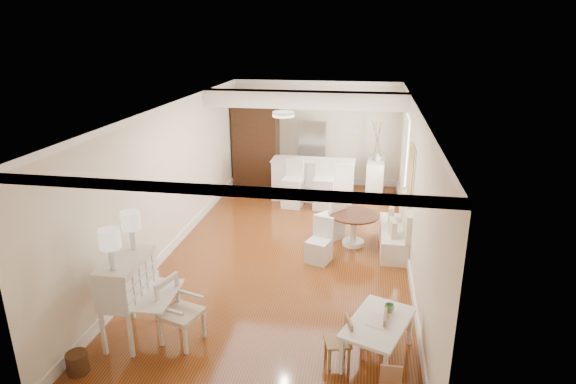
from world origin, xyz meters
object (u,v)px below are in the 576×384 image
(bar_stool_right, at_px, (324,184))
(breakfast_counter, at_px, (313,180))
(bar_stool_left, at_px, (292,184))
(kids_chair_a, at_px, (338,341))
(sideboard, at_px, (375,178))
(gustavian_armchair, at_px, (181,312))
(slip_chair_near, at_px, (319,241))
(fridge, at_px, (325,155))
(kids_table, at_px, (377,340))
(wicker_basket, at_px, (78,363))
(secretary_bureau, at_px, (129,298))
(pantry_cabinet, at_px, (256,143))
(dining_table, at_px, (354,230))
(slip_chair_far, at_px, (330,215))
(kids_chair_b, at_px, (373,334))

(bar_stool_right, bearing_deg, breakfast_counter, 118.97)
(bar_stool_left, bearing_deg, kids_chair_a, -67.64)
(sideboard, bearing_deg, gustavian_armchair, -109.19)
(slip_chair_near, height_order, fridge, fridge)
(bar_stool_right, distance_m, sideboard, 1.71)
(kids_table, bearing_deg, wicker_basket, -166.39)
(sideboard, bearing_deg, slip_chair_near, -102.27)
(wicker_basket, height_order, sideboard, sideboard)
(wicker_basket, xyz_separation_m, slip_chair_near, (2.65, 3.53, 0.28))
(breakfast_counter, bearing_deg, sideboard, 22.24)
(secretary_bureau, bearing_deg, bar_stool_left, 73.68)
(breakfast_counter, relative_size, pantry_cabinet, 0.89)
(dining_table, height_order, slip_chair_far, slip_chair_far)
(kids_chair_a, height_order, dining_table, kids_chair_a)
(kids_table, xyz_separation_m, breakfast_counter, (-1.56, 6.02, 0.24))
(slip_chair_far, bearing_deg, gustavian_armchair, 14.17)
(dining_table, relative_size, pantry_cabinet, 0.42)
(slip_chair_near, relative_size, fridge, 0.46)
(slip_chair_far, relative_size, bar_stool_right, 0.82)
(bar_stool_left, bearing_deg, kids_chair_b, -62.74)
(pantry_cabinet, distance_m, sideboard, 3.34)
(secretary_bureau, distance_m, pantry_cabinet, 7.21)
(fridge, relative_size, sideboard, 1.89)
(wicker_basket, xyz_separation_m, bar_stool_right, (2.45, 6.34, 0.46))
(wicker_basket, relative_size, dining_table, 0.28)
(slip_chair_near, xyz_separation_m, slip_chair_far, (0.10, 1.12, 0.06))
(pantry_cabinet, bearing_deg, kids_table, -65.35)
(kids_table, relative_size, slip_chair_far, 1.16)
(bar_stool_left, relative_size, sideboard, 1.18)
(gustavian_armchair, relative_size, kids_table, 0.82)
(dining_table, xyz_separation_m, pantry_cabinet, (-2.82, 3.64, 0.82))
(kids_table, xyz_separation_m, bar_stool_left, (-1.98, 5.41, 0.28))
(pantry_cabinet, xyz_separation_m, sideboard, (3.23, -0.45, -0.69))
(gustavian_armchair, bearing_deg, bar_stool_left, 10.03)
(secretary_bureau, relative_size, slip_chair_near, 1.44)
(kids_chair_a, bearing_deg, breakfast_counter, 173.31)
(sideboard, bearing_deg, kids_chair_b, -88.37)
(breakfast_counter, xyz_separation_m, bar_stool_left, (-0.42, -0.61, 0.05))
(wicker_basket, height_order, slip_chair_near, slip_chair_near)
(kids_chair_a, bearing_deg, fridge, 170.38)
(gustavian_armchair, relative_size, bar_stool_right, 0.78)
(kids_chair_b, distance_m, bar_stool_right, 5.54)
(secretary_bureau, relative_size, fridge, 0.67)
(wicker_basket, distance_m, bar_stool_right, 6.82)
(gustavian_armchair, bearing_deg, bar_stool_right, 2.62)
(kids_table, height_order, slip_chair_far, slip_chair_far)
(pantry_cabinet, bearing_deg, bar_stool_right, -39.26)
(wicker_basket, bearing_deg, slip_chair_far, 59.41)
(dining_table, relative_size, bar_stool_right, 0.81)
(slip_chair_far, distance_m, fridge, 3.37)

